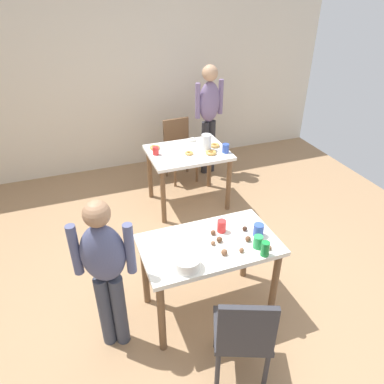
# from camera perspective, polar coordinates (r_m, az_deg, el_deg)

# --- Properties ---
(ground_plane) EXTENTS (6.40, 6.40, 0.00)m
(ground_plane) POSITION_cam_1_polar(r_m,az_deg,el_deg) (3.44, 1.67, -18.26)
(ground_plane) COLOR #9E7A56
(wall_back) EXTENTS (6.40, 0.10, 2.60)m
(wall_back) POSITION_cam_1_polar(r_m,az_deg,el_deg) (5.50, -11.07, 16.79)
(wall_back) COLOR beige
(wall_back) RESTS_ON ground_plane
(dining_table_near) EXTENTS (1.11, 0.64, 0.75)m
(dining_table_near) POSITION_cam_1_polar(r_m,az_deg,el_deg) (3.02, 2.72, -9.78)
(dining_table_near) COLOR silver
(dining_table_near) RESTS_ON ground_plane
(dining_table_far) EXTENTS (0.97, 0.75, 0.75)m
(dining_table_far) POSITION_cam_1_polar(r_m,az_deg,el_deg) (4.51, -0.64, 5.12)
(dining_table_far) COLOR white
(dining_table_far) RESTS_ON ground_plane
(chair_near_table) EXTENTS (0.52, 0.52, 0.87)m
(chair_near_table) POSITION_cam_1_polar(r_m,az_deg,el_deg) (2.69, 8.11, -21.19)
(chair_near_table) COLOR #2D2D33
(chair_near_table) RESTS_ON ground_plane
(chair_far_table) EXTENTS (0.43, 0.43, 0.87)m
(chair_far_table) POSITION_cam_1_polar(r_m,az_deg,el_deg) (5.23, -2.06, 7.28)
(chair_far_table) COLOR brown
(chair_far_table) RESTS_ON ground_plane
(person_girl_near) EXTENTS (0.45, 0.29, 1.36)m
(person_girl_near) POSITION_cam_1_polar(r_m,az_deg,el_deg) (2.72, -13.51, -11.45)
(person_girl_near) COLOR #383D4C
(person_girl_near) RESTS_ON ground_plane
(person_adult_far) EXTENTS (0.46, 0.26, 1.59)m
(person_adult_far) POSITION_cam_1_polar(r_m,az_deg,el_deg) (5.22, 2.71, 12.67)
(person_adult_far) COLOR #28282D
(person_adult_far) RESTS_ON ground_plane
(mixing_bowl) EXTENTS (0.20, 0.20, 0.09)m
(mixing_bowl) POSITION_cam_1_polar(r_m,az_deg,el_deg) (2.70, -0.81, -11.13)
(mixing_bowl) COLOR white
(mixing_bowl) RESTS_ON dining_table_near
(soda_can) EXTENTS (0.07, 0.07, 0.12)m
(soda_can) POSITION_cam_1_polar(r_m,az_deg,el_deg) (2.85, 11.47, -8.77)
(soda_can) COLOR #198438
(soda_can) RESTS_ON dining_table_near
(fork_near) EXTENTS (0.17, 0.02, 0.01)m
(fork_near) POSITION_cam_1_polar(r_m,az_deg,el_deg) (3.03, -3.37, -6.75)
(fork_near) COLOR silver
(fork_near) RESTS_ON dining_table_near
(cup_near_0) EXTENTS (0.07, 0.07, 0.11)m
(cup_near_0) POSITION_cam_1_polar(r_m,az_deg,el_deg) (3.04, 4.69, -5.38)
(cup_near_0) COLOR red
(cup_near_0) RESTS_ON dining_table_near
(cup_near_1) EXTENTS (0.08, 0.08, 0.11)m
(cup_near_1) POSITION_cam_1_polar(r_m,az_deg,el_deg) (2.92, 10.37, -7.75)
(cup_near_1) COLOR green
(cup_near_1) RESTS_ON dining_table_near
(cup_near_2) EXTENTS (0.08, 0.08, 0.11)m
(cup_near_2) POSITION_cam_1_polar(r_m,az_deg,el_deg) (3.04, 10.44, -5.91)
(cup_near_2) COLOR #3351B2
(cup_near_2) RESTS_ON dining_table_near
(cake_ball_0) EXTENTS (0.04, 0.04, 0.04)m
(cake_ball_0) POSITION_cam_1_polar(r_m,az_deg,el_deg) (2.93, 12.09, -8.58)
(cake_ball_0) COLOR brown
(cake_ball_0) RESTS_ON dining_table_near
(cake_ball_1) EXTENTS (0.04, 0.04, 0.04)m
(cake_ball_1) POSITION_cam_1_polar(r_m,az_deg,el_deg) (2.92, 3.35, -8.05)
(cake_ball_1) COLOR brown
(cake_ball_1) RESTS_ON dining_table_near
(cake_ball_2) EXTENTS (0.04, 0.04, 0.04)m
(cake_ball_2) POSITION_cam_1_polar(r_m,az_deg,el_deg) (3.02, 3.36, -6.41)
(cake_ball_2) COLOR brown
(cake_ball_2) RESTS_ON dining_table_near
(cake_ball_3) EXTENTS (0.05, 0.05, 0.05)m
(cake_ball_3) POSITION_cam_1_polar(r_m,az_deg,el_deg) (2.98, 8.83, -7.31)
(cake_ball_3) COLOR brown
(cake_ball_3) RESTS_ON dining_table_near
(cake_ball_4) EXTENTS (0.05, 0.05, 0.05)m
(cake_ball_4) POSITION_cam_1_polar(r_m,az_deg,el_deg) (2.95, 4.35, -7.47)
(cake_ball_4) COLOR brown
(cake_ball_4) RESTS_ON dining_table_near
(cake_ball_5) EXTENTS (0.04, 0.04, 0.04)m
(cake_ball_5) POSITION_cam_1_polar(r_m,az_deg,el_deg) (2.87, 7.83, -9.08)
(cake_ball_5) COLOR brown
(cake_ball_5) RESTS_ON dining_table_near
(cake_ball_6) EXTENTS (0.05, 0.05, 0.05)m
(cake_ball_6) POSITION_cam_1_polar(r_m,az_deg,el_deg) (2.83, 5.12, -9.44)
(cake_ball_6) COLOR brown
(cake_ball_6) RESTS_ON dining_table_near
(cake_ball_7) EXTENTS (0.04, 0.04, 0.04)m
(cake_ball_7) POSITION_cam_1_polar(r_m,az_deg,el_deg) (3.09, 8.34, -5.74)
(cake_ball_7) COLOR #3D2319
(cake_ball_7) RESTS_ON dining_table_near
(pitcher_far) EXTENTS (0.12, 0.12, 0.20)m
(pitcher_far) POSITION_cam_1_polar(r_m,az_deg,el_deg) (4.45, 2.28, 7.81)
(pitcher_far) COLOR white
(pitcher_far) RESTS_ON dining_table_far
(cup_far_0) EXTENTS (0.07, 0.07, 0.10)m
(cup_far_0) POSITION_cam_1_polar(r_m,az_deg,el_deg) (4.37, -5.74, 6.48)
(cup_far_0) COLOR red
(cup_far_0) RESTS_ON dining_table_far
(cup_far_1) EXTENTS (0.08, 0.08, 0.11)m
(cup_far_1) POSITION_cam_1_polar(r_m,az_deg,el_deg) (4.42, 5.32, 6.87)
(cup_far_1) COLOR #3351B2
(cup_far_1) RESTS_ON dining_table_far
(donut_far_0) EXTENTS (0.12, 0.12, 0.04)m
(donut_far_0) POSITION_cam_1_polar(r_m,az_deg,el_deg) (4.53, -5.88, 7.00)
(donut_far_0) COLOR gold
(donut_far_0) RESTS_ON dining_table_far
(donut_far_1) EXTENTS (0.10, 0.10, 0.03)m
(donut_far_1) POSITION_cam_1_polar(r_m,az_deg,el_deg) (4.37, -0.45, 6.16)
(donut_far_1) COLOR gold
(donut_far_1) RESTS_ON dining_table_far
(donut_far_2) EXTENTS (0.13, 0.13, 0.04)m
(donut_far_2) POSITION_cam_1_polar(r_m,az_deg,el_deg) (4.38, 3.05, 6.22)
(donut_far_2) COLOR gold
(donut_far_2) RESTS_ON dining_table_far
(donut_far_3) EXTENTS (0.12, 0.12, 0.04)m
(donut_far_3) POSITION_cam_1_polar(r_m,az_deg,el_deg) (4.58, 3.65, 7.34)
(donut_far_3) COLOR gold
(donut_far_3) RESTS_ON dining_table_far
(donut_far_4) EXTENTS (0.10, 0.10, 0.03)m
(donut_far_4) POSITION_cam_1_polar(r_m,az_deg,el_deg) (4.75, 0.08, 8.27)
(donut_far_4) COLOR white
(donut_far_4) RESTS_ON dining_table_far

